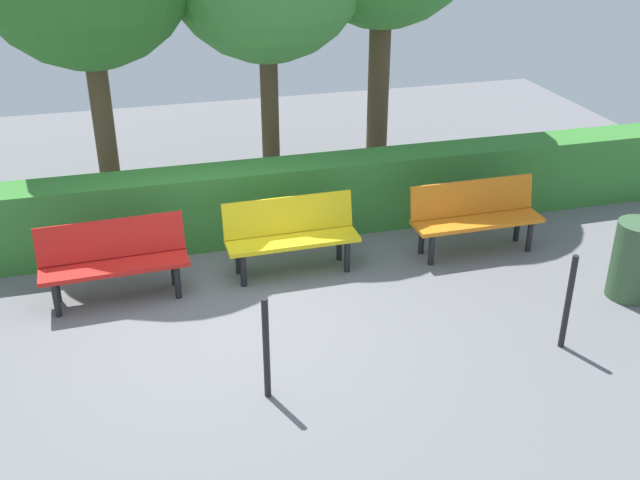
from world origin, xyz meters
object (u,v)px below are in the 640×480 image
object	(u,v)px
trash_bin	(634,260)
bench_red	(113,257)
bench_yellow	(291,232)
bench_orange	(475,214)

from	to	relation	value
trash_bin	bench_red	bearing A→B (deg)	-15.08
bench_red	bench_yellow	bearing A→B (deg)	-179.31
bench_orange	trash_bin	bearing A→B (deg)	127.77
bench_yellow	trash_bin	size ratio (longest dim) A/B	1.74
bench_orange	trash_bin	world-z (taller)	trash_bin
bench_orange	bench_red	xyz separation A→B (m)	(4.23, 0.02, -0.00)
bench_yellow	trash_bin	xyz separation A→B (m)	(-3.42, 1.56, -0.04)
bench_orange	trash_bin	xyz separation A→B (m)	(-1.16, 1.47, -0.05)
bench_orange	bench_yellow	world-z (taller)	same
bench_orange	bench_red	bearing A→B (deg)	-0.27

